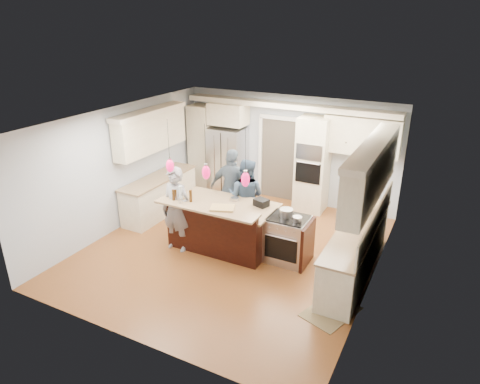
% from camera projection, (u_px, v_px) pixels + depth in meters
% --- Properties ---
extents(ground_plane, '(6.00, 6.00, 0.00)m').
position_uv_depth(ground_plane, '(232.00, 250.00, 8.75)').
color(ground_plane, brown).
rests_on(ground_plane, ground).
extents(room_shell, '(5.54, 6.04, 2.72)m').
position_uv_depth(room_shell, '(231.00, 165.00, 8.06)').
color(room_shell, '#B2BCC6').
rests_on(room_shell, ground).
extents(refrigerator, '(0.90, 0.70, 1.80)m').
position_uv_depth(refrigerator, '(228.00, 161.00, 11.24)').
color(refrigerator, '#B7B7BC').
rests_on(refrigerator, ground).
extents(oven_column, '(0.72, 0.69, 2.30)m').
position_uv_depth(oven_column, '(312.00, 165.00, 10.19)').
color(oven_column, beige).
rests_on(oven_column, ground).
extents(back_upper_cabinets, '(5.30, 0.61, 2.54)m').
position_uv_depth(back_upper_cabinets, '(258.00, 135.00, 10.71)').
color(back_upper_cabinets, beige).
rests_on(back_upper_cabinets, ground).
extents(right_counter_run, '(0.64, 3.10, 2.51)m').
position_uv_depth(right_counter_run, '(361.00, 222.00, 7.56)').
color(right_counter_run, beige).
rests_on(right_counter_run, ground).
extents(left_cabinets, '(0.64, 2.30, 2.51)m').
position_uv_depth(left_cabinets, '(157.00, 171.00, 10.05)').
color(left_cabinets, beige).
rests_on(left_cabinets, ground).
extents(kitchen_island, '(2.10, 1.46, 1.12)m').
position_uv_depth(kitchen_island, '(223.00, 225.00, 8.73)').
color(kitchen_island, black).
rests_on(kitchen_island, ground).
extents(island_range, '(0.82, 0.71, 0.92)m').
position_uv_depth(island_range, '(289.00, 239.00, 8.21)').
color(island_range, '#B7B7BC').
rests_on(island_range, ground).
extents(pendant_lights, '(1.75, 0.15, 1.03)m').
position_uv_depth(pendant_lights, '(206.00, 172.00, 7.76)').
color(pendant_lights, black).
rests_on(pendant_lights, ground).
extents(person_bar_end, '(0.64, 0.43, 1.74)m').
position_uv_depth(person_bar_end, '(176.00, 210.00, 8.48)').
color(person_bar_end, gray).
rests_on(person_bar_end, ground).
extents(person_far_left, '(0.88, 0.72, 1.68)m').
position_uv_depth(person_far_left, '(246.00, 197.00, 9.18)').
color(person_far_left, '#334963').
rests_on(person_far_left, ground).
extents(person_far_right, '(1.09, 0.52, 1.80)m').
position_uv_depth(person_far_right, '(233.00, 189.00, 9.42)').
color(person_far_right, '#4E5F6E').
rests_on(person_far_right, ground).
extents(person_range_side, '(0.83, 1.13, 1.56)m').
position_uv_depth(person_range_side, '(359.00, 217.00, 8.38)').
color(person_range_side, '#BF98CC').
rests_on(person_range_side, ground).
extents(floor_rug, '(0.90, 1.08, 0.01)m').
position_uv_depth(floor_rug, '(331.00, 312.00, 6.89)').
color(floor_rug, olive).
rests_on(floor_rug, ground).
extents(water_bottle, '(0.08, 0.08, 0.29)m').
position_uv_depth(water_bottle, '(181.00, 193.00, 8.25)').
color(water_bottle, silver).
rests_on(water_bottle, kitchen_island).
extents(beer_bottle_a, '(0.07, 0.07, 0.22)m').
position_uv_depth(beer_bottle_a, '(176.00, 194.00, 8.28)').
color(beer_bottle_a, '#40250B').
rests_on(beer_bottle_a, kitchen_island).
extents(beer_bottle_b, '(0.07, 0.07, 0.22)m').
position_uv_depth(beer_bottle_b, '(173.00, 195.00, 8.26)').
color(beer_bottle_b, '#40250B').
rests_on(beer_bottle_b, kitchen_island).
extents(beer_bottle_c, '(0.08, 0.08, 0.24)m').
position_uv_depth(beer_bottle_c, '(191.00, 196.00, 8.18)').
color(beer_bottle_c, '#40250B').
rests_on(beer_bottle_c, kitchen_island).
extents(drink_can, '(0.07, 0.07, 0.11)m').
position_uv_depth(drink_can, '(180.00, 201.00, 8.13)').
color(drink_can, '#B7B7BC').
rests_on(drink_can, kitchen_island).
extents(cutting_board, '(0.52, 0.45, 0.03)m').
position_uv_depth(cutting_board, '(222.00, 208.00, 7.92)').
color(cutting_board, tan).
rests_on(cutting_board, kitchen_island).
extents(pot_large, '(0.25, 0.25, 0.15)m').
position_uv_depth(pot_large, '(286.00, 213.00, 8.06)').
color(pot_large, '#B7B7BC').
rests_on(pot_large, island_range).
extents(pot_small, '(0.18, 0.18, 0.09)m').
position_uv_depth(pot_small, '(297.00, 219.00, 7.88)').
color(pot_small, '#B7B7BC').
rests_on(pot_small, island_range).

